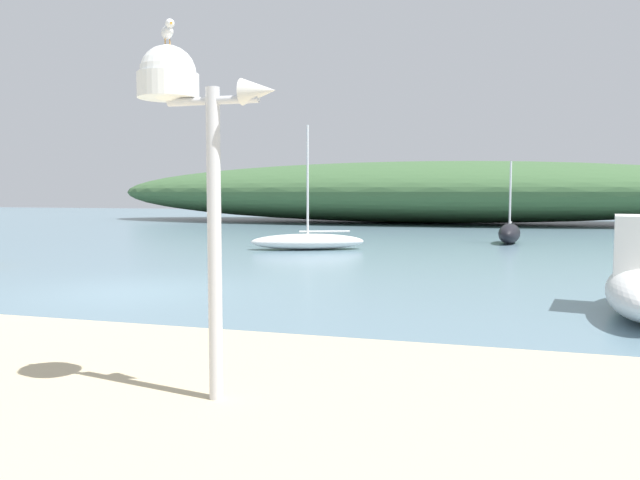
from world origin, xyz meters
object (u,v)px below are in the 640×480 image
Objects in this scene: mast_structure at (182,108)px; sailboat_off_point at (308,241)px; sailboat_inner_mooring at (509,233)px; seagull_on_radar at (168,31)px.

mast_structure is 16.60m from sailboat_off_point.
sailboat_inner_mooring is at bearing 34.86° from sailboat_off_point.
mast_structure is 21.04m from sailboat_inner_mooring.
seagull_on_radar reaches higher than sailboat_inner_mooring.
sailboat_inner_mooring is at bearing 81.94° from mast_structure.
mast_structure is 0.95× the size of sailboat_inner_mooring.
seagull_on_radar is 0.07× the size of sailboat_inner_mooring.
mast_structure reaches higher than sailboat_inner_mooring.
mast_structure is at bearing 4.48° from seagull_on_radar.
seagull_on_radar is 21.15m from sailboat_inner_mooring.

